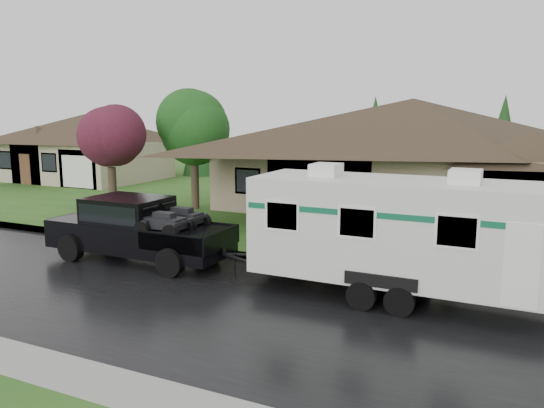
{
  "coord_description": "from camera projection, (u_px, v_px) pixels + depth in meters",
  "views": [
    {
      "loc": [
        7.19,
        -13.6,
        5.02
      ],
      "look_at": [
        -0.2,
        2.0,
        2.05
      ],
      "focal_mm": 35.0,
      "sensor_mm": 36.0,
      "label": 1
    }
  ],
  "objects": [
    {
      "name": "ground",
      "position": [
        250.0,
        281.0,
        16.0
      ],
      "size": [
        140.0,
        140.0,
        0.0
      ],
      "primitive_type": "plane",
      "color": "#25561A",
      "rests_on": "ground"
    },
    {
      "name": "road",
      "position": [
        215.0,
        302.0,
        14.22
      ],
      "size": [
        140.0,
        8.0,
        0.01
      ],
      "primitive_type": "cube",
      "color": "black",
      "rests_on": "ground"
    },
    {
      "name": "curb",
      "position": [
        281.0,
        261.0,
        17.99
      ],
      "size": [
        140.0,
        0.5,
        0.15
      ],
      "primitive_type": "cube",
      "color": "gray",
      "rests_on": "ground"
    },
    {
      "name": "lawn",
      "position": [
        376.0,
        203.0,
        29.35
      ],
      "size": [
        140.0,
        26.0,
        0.15
      ],
      "primitive_type": "cube",
      "color": "#25561A",
      "rests_on": "ground"
    },
    {
      "name": "house_main",
      "position": [
        417.0,
        142.0,
        26.75
      ],
      "size": [
        19.44,
        10.8,
        6.9
      ],
      "color": "gray",
      "rests_on": "lawn"
    },
    {
      "name": "house_far",
      "position": [
        87.0,
        141.0,
        38.81
      ],
      "size": [
        10.8,
        8.64,
        5.8
      ],
      "color": "#BDB08D",
      "rests_on": "lawn"
    },
    {
      "name": "tree_left_green",
      "position": [
        194.0,
        129.0,
        26.75
      ],
      "size": [
        3.57,
        3.57,
        5.91
      ],
      "color": "#382B1E",
      "rests_on": "lawn"
    },
    {
      "name": "tree_red",
      "position": [
        110.0,
        138.0,
        24.82
      ],
      "size": [
        3.24,
        3.24,
        5.36
      ],
      "color": "#382B1E",
      "rests_on": "lawn"
    },
    {
      "name": "shrub_row",
      "position": [
        388.0,
        214.0,
        23.33
      ],
      "size": [
        13.6,
        1.0,
        1.0
      ],
      "color": "#143814",
      "rests_on": "lawn"
    },
    {
      "name": "pickup_truck",
      "position": [
        136.0,
        227.0,
        18.16
      ],
      "size": [
        6.54,
        2.49,
        2.18
      ],
      "color": "black",
      "rests_on": "ground"
    },
    {
      "name": "travel_trailer",
      "position": [
        394.0,
        229.0,
        14.31
      ],
      "size": [
        8.07,
        2.83,
        3.62
      ],
      "color": "silver",
      "rests_on": "ground"
    }
  ]
}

